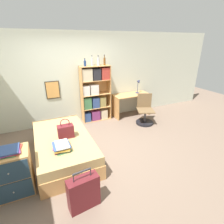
# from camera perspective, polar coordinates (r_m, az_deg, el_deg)

# --- Properties ---
(ground_plane) EXTENTS (14.00, 14.00, 0.00)m
(ground_plane) POSITION_cam_1_polar(r_m,az_deg,el_deg) (4.18, -6.17, -11.80)
(ground_plane) COLOR #756051
(wall_back) EXTENTS (10.00, 0.09, 2.60)m
(wall_back) POSITION_cam_1_polar(r_m,az_deg,el_deg) (5.24, -12.89, 10.32)
(wall_back) COLOR beige
(wall_back) RESTS_ON ground_plane
(bed) EXTENTS (1.11, 2.05, 0.48)m
(bed) POSITION_cam_1_polar(r_m,az_deg,el_deg) (3.95, -15.58, -10.61)
(bed) COLOR tan
(bed) RESTS_ON ground_plane
(handbag) EXTENTS (0.31, 0.18, 0.42)m
(handbag) POSITION_cam_1_polar(r_m,az_deg,el_deg) (3.70, -14.87, -6.04)
(handbag) COLOR maroon
(handbag) RESTS_ON bed
(book_stack_on_bed) EXTENTS (0.34, 0.39, 0.12)m
(book_stack_on_bed) POSITION_cam_1_polar(r_m,az_deg,el_deg) (3.37, -16.10, -10.77)
(book_stack_on_bed) COLOR #427A4C
(book_stack_on_bed) RESTS_ON bed
(suitcase) EXTENTS (0.48, 0.24, 0.66)m
(suitcase) POSITION_cam_1_polar(r_m,az_deg,el_deg) (2.84, -9.26, -24.53)
(suitcase) COLOR #5B191E
(suitcase) RESTS_ON ground_plane
(dresser) EXTENTS (0.59, 0.48, 0.75)m
(dresser) POSITION_cam_1_polar(r_m,az_deg,el_deg) (3.34, -29.80, -16.92)
(dresser) COLOR tan
(dresser) RESTS_ON ground_plane
(magazine_pile_on_dresser) EXTENTS (0.35, 0.38, 0.05)m
(magazine_pile_on_dresser) POSITION_cam_1_polar(r_m,az_deg,el_deg) (3.14, -30.57, -10.75)
(magazine_pile_on_dresser) COLOR #427A4C
(magazine_pile_on_dresser) RESTS_ON dresser
(bookcase) EXTENTS (0.88, 0.31, 1.68)m
(bookcase) POSITION_cam_1_polar(r_m,az_deg,el_deg) (5.31, -5.76, 5.69)
(bookcase) COLOR tan
(bookcase) RESTS_ON ground_plane
(bottle_green) EXTENTS (0.07, 0.07, 0.22)m
(bottle_green) POSITION_cam_1_polar(r_m,az_deg,el_deg) (5.03, -8.82, 15.46)
(bottle_green) COLOR navy
(bottle_green) RESTS_ON bookcase
(bottle_brown) EXTENTS (0.07, 0.07, 0.28)m
(bottle_brown) POSITION_cam_1_polar(r_m,az_deg,el_deg) (5.09, -6.54, 15.94)
(bottle_brown) COLOR #B7BCC1
(bottle_brown) RESTS_ON bookcase
(bottle_clear) EXTENTS (0.08, 0.08, 0.27)m
(bottle_clear) POSITION_cam_1_polar(r_m,az_deg,el_deg) (5.14, -4.49, 16.04)
(bottle_clear) COLOR #B7BCC1
(bottle_clear) RESTS_ON bookcase
(bottle_blue) EXTENTS (0.06, 0.06, 0.29)m
(bottle_blue) POSITION_cam_1_polar(r_m,az_deg,el_deg) (5.21, -2.46, 16.24)
(bottle_blue) COLOR brown
(bottle_blue) RESTS_ON bookcase
(desk) EXTENTS (1.19, 0.56, 0.73)m
(desk) POSITION_cam_1_polar(r_m,az_deg,el_deg) (5.78, 6.27, 3.73)
(desk) COLOR tan
(desk) RESTS_ON ground_plane
(desk_lamp) EXTENTS (0.18, 0.13, 0.47)m
(desk_lamp) POSITION_cam_1_polar(r_m,az_deg,el_deg) (5.82, 8.69, 9.23)
(desk_lamp) COLOR navy
(desk_lamp) RESTS_ON desk
(desk_chair) EXTENTS (0.61, 0.61, 0.88)m
(desk_chair) POSITION_cam_1_polar(r_m,az_deg,el_deg) (5.35, 10.63, -0.82)
(desk_chair) COLOR black
(desk_chair) RESTS_ON ground_plane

